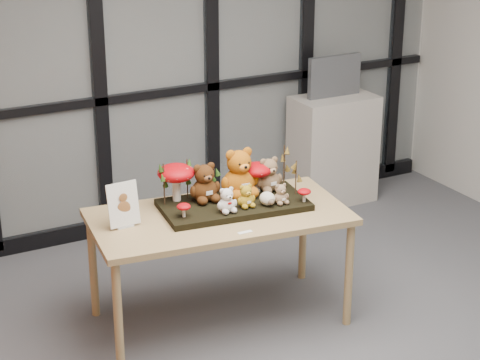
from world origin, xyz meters
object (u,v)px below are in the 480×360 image
display_table (219,224)px  monitor (334,76)px  mushroom_front_right (304,194)px  mushroom_back_left (176,181)px  bear_small_yellow (246,194)px  mushroom_back_right (257,176)px  plush_cream_hedgehog (267,198)px  bear_pooh_yellow (239,170)px  cabinet (333,149)px  diorama_tray (234,205)px  mushroom_front_left (184,210)px  bear_beige_small (281,193)px  bear_tan_back (269,172)px  sign_holder (123,207)px  bear_white_bow (227,198)px  bear_brown_medium (204,180)px

display_table → monitor: 2.21m
mushroom_front_right → mushroom_back_left: bearing=150.4°
bear_small_yellow → mushroom_back_right: 0.26m
mushroom_back_left → mushroom_back_right: bearing=-11.7°
display_table → plush_cream_hedgehog: bearing=-11.6°
display_table → bear_pooh_yellow: (0.20, 0.12, 0.27)m
mushroom_back_left → monitor: bearing=30.6°
cabinet → diorama_tray: bearing=-141.1°
mushroom_front_left → bear_beige_small: bearing=-8.3°
diorama_tray → display_table: bearing=-153.4°
bear_tan_back → plush_cream_hedgehog: 0.25m
bear_pooh_yellow → bear_beige_small: bear_pooh_yellow is taller
bear_tan_back → bear_beige_small: size_ratio=1.71×
mushroom_front_left → sign_holder: sign_holder is taller
bear_white_bow → mushroom_front_right: size_ratio=1.83×
plush_cream_hedgehog → monitor: monitor is taller
diorama_tray → mushroom_back_right: mushroom_back_right is taller
bear_small_yellow → monitor: bearing=49.1°
mushroom_front_left → mushroom_front_right: size_ratio=1.00×
mushroom_front_right → bear_tan_back: bearing=110.7°
plush_cream_hedgehog → cabinet: 2.05m
bear_brown_medium → mushroom_front_right: size_ratio=2.88×
diorama_tray → mushroom_front_right: bearing=-19.9°
bear_pooh_yellow → plush_cream_hedgehog: size_ratio=3.66×
mushroom_front_left → mushroom_front_right: bearing=-9.9°
display_table → mushroom_front_left: (-0.24, -0.02, 0.15)m
plush_cream_hedgehog → cabinet: cabinet is taller
plush_cream_hedgehog → bear_small_yellow: bearing=170.3°
sign_holder → bear_brown_medium: bearing=2.8°
bear_pooh_yellow → bear_small_yellow: bearing=-98.0°
mushroom_front_right → sign_holder: size_ratio=0.34×
display_table → mushroom_front_right: (0.50, -0.15, 0.15)m
mushroom_back_left → monitor: monitor is taller
bear_pooh_yellow → mushroom_front_left: (-0.44, -0.15, -0.12)m
bear_small_yellow → monitor: monitor is taller
bear_white_bow → monitor: monitor is taller
diorama_tray → bear_white_bow: bearing=-126.0°
bear_beige_small → bear_small_yellow: bearing=172.6°
bear_pooh_yellow → bear_beige_small: size_ratio=2.40×
diorama_tray → cabinet: (1.59, 1.28, -0.29)m
bear_pooh_yellow → mushroom_front_right: 0.43m
cabinet → mushroom_front_left: bearing=-145.4°
bear_pooh_yellow → sign_holder: (-0.77, -0.04, -0.08)m
diorama_tray → cabinet: 2.06m
mushroom_back_right → mushroom_front_left: 0.59m
display_table → bear_tan_back: 0.47m
bear_small_yellow → plush_cream_hedgehog: bearing=-9.7°
diorama_tray → bear_brown_medium: (-0.15, 0.11, 0.15)m
bear_white_bow → sign_holder: (-0.58, 0.16, 0.00)m
diorama_tray → bear_white_bow: bear_white_bow is taller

